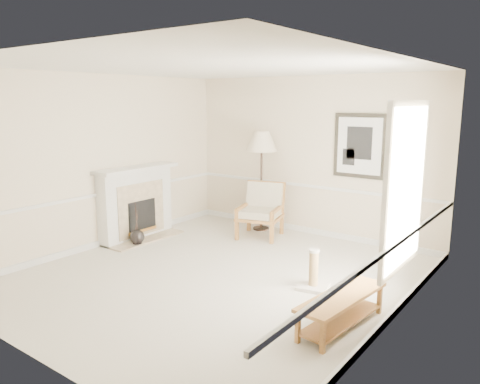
% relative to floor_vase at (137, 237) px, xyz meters
% --- Properties ---
extents(ground, '(5.50, 5.50, 0.00)m').
position_rel_floor_vase_xyz_m(ground, '(2.01, -0.29, -0.14)').
color(ground, silver).
rests_on(ground, ground).
extents(room, '(5.04, 5.54, 2.92)m').
position_rel_floor_vase_xyz_m(room, '(2.14, -0.22, 1.73)').
color(room, beige).
rests_on(room, ground).
extents(fireplace, '(0.64, 1.64, 1.31)m').
position_rel_floor_vase_xyz_m(fireplace, '(-0.34, 0.31, 0.50)').
color(fireplace, white).
rests_on(fireplace, ground).
extents(floor_vase, '(0.25, 0.25, 0.74)m').
position_rel_floor_vase_xyz_m(floor_vase, '(0.00, 0.00, 0.00)').
color(floor_vase, black).
rests_on(floor_vase, ground).
extents(armchair, '(0.93, 0.96, 0.98)m').
position_rel_floor_vase_xyz_m(armchair, '(1.39, 1.78, 0.39)').
color(armchair, '#A36A34').
rests_on(armchair, ground).
extents(floor_lamp, '(0.67, 0.67, 1.90)m').
position_rel_floor_vase_xyz_m(floor_lamp, '(1.16, 2.11, 1.52)').
color(floor_lamp, black).
rests_on(floor_lamp, ground).
extents(bench, '(0.54, 1.36, 0.38)m').
position_rel_floor_vase_xyz_m(bench, '(4.10, -0.68, 0.12)').
color(bench, '#A36A34').
rests_on(bench, ground).
extents(scratching_post, '(0.45, 0.45, 0.54)m').
position_rel_floor_vase_xyz_m(scratching_post, '(3.34, 0.12, 0.03)').
color(scratching_post, beige).
rests_on(scratching_post, ground).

